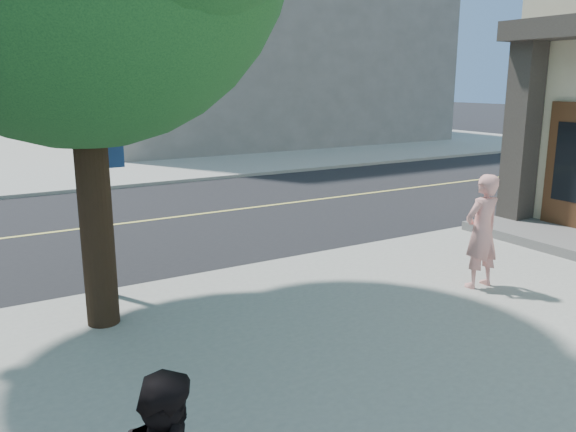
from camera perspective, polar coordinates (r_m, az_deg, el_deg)
ground at (r=9.15m, az=-23.37°, el=-8.50°), size 140.00×140.00×0.00m
road_ew at (r=13.44m, az=-26.04°, el=-1.98°), size 140.00×9.00×0.01m
sidewalk_ne at (r=33.45m, az=-5.24°, el=7.75°), size 29.00×25.00×0.12m
filler_ne at (r=34.19m, az=-5.08°, el=19.72°), size 18.00×16.00×14.00m
man_on_phone at (r=9.19m, az=18.67°, el=-1.46°), size 0.64×0.42×1.76m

